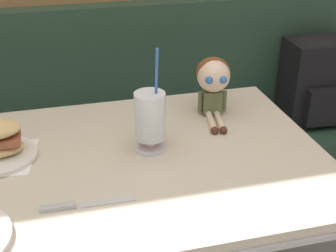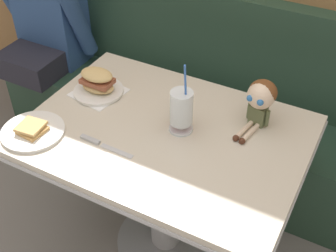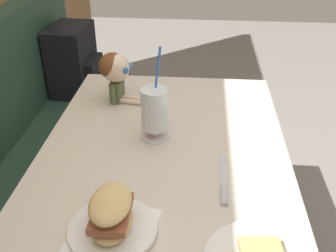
% 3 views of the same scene
% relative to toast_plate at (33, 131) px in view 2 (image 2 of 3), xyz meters
% --- Properties ---
extents(booth_bench, '(2.60, 0.48, 1.00)m').
position_rel_toast_plate_xyz_m(booth_bench, '(0.45, 0.89, -0.42)').
color(booth_bench, '#233D2D').
rests_on(booth_bench, ground).
extents(diner_table, '(1.11, 0.81, 0.74)m').
position_rel_toast_plate_xyz_m(diner_table, '(0.45, 0.26, -0.21)').
color(diner_table, beige).
rests_on(diner_table, ground).
extents(toast_plate, '(0.25, 0.25, 0.04)m').
position_rel_toast_plate_xyz_m(toast_plate, '(0.00, 0.00, 0.00)').
color(toast_plate, white).
rests_on(toast_plate, diner_table).
extents(milkshake_glass, '(0.10, 0.10, 0.32)m').
position_rel_toast_plate_xyz_m(milkshake_glass, '(0.50, 0.29, 0.09)').
color(milkshake_glass, silver).
rests_on(milkshake_glass, diner_table).
extents(sandwich_plate, '(0.23, 0.23, 0.12)m').
position_rel_toast_plate_xyz_m(sandwich_plate, '(0.07, 0.35, 0.03)').
color(sandwich_plate, white).
rests_on(sandwich_plate, diner_table).
extents(butter_knife, '(0.24, 0.02, 0.01)m').
position_rel_toast_plate_xyz_m(butter_knife, '(0.26, 0.07, -0.01)').
color(butter_knife, silver).
rests_on(butter_knife, diner_table).
extents(seated_doll, '(0.13, 0.23, 0.20)m').
position_rel_toast_plate_xyz_m(seated_doll, '(0.76, 0.47, 0.12)').
color(seated_doll, '#5B6642').
rests_on(seated_doll, diner_table).
extents(diner_patron, '(0.55, 0.48, 0.81)m').
position_rel_toast_plate_xyz_m(diner_patron, '(-0.63, 0.84, -0.01)').
color(diner_patron, '#2D4C7F').
rests_on(diner_patron, booth_bench).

